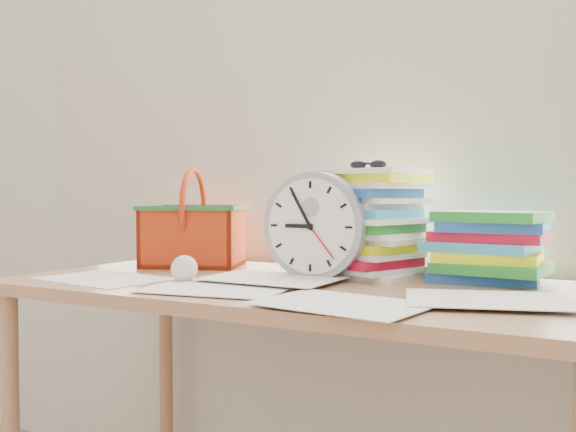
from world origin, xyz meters
The scene contains 9 objects.
curtain centered at (0.00, 1.98, 1.30)m, with size 2.40×0.01×2.50m, color silver.
desk centered at (0.00, 1.60, 0.68)m, with size 1.40×0.70×0.75m.
paper_stack centered at (0.08, 1.81, 0.89)m, with size 0.32×0.26×0.28m, color white, non-canonical shape.
clock centered at (0.01, 1.67, 0.88)m, with size 0.27×0.27×0.05m, color #8D949C.
sunglasses centered at (0.09, 1.81, 1.04)m, with size 0.12×0.10×0.03m, color black, non-canonical shape.
book_stack centered at (0.40, 1.83, 0.84)m, with size 0.28×0.22×0.17m, color white, non-canonical shape.
basket centered at (-0.44, 1.77, 0.89)m, with size 0.28×0.22×0.28m, color red, non-canonical shape.
crumpled_ball centered at (-0.25, 1.48, 0.78)m, with size 0.06×0.06×0.06m, color white.
scattered_papers centered at (0.00, 1.60, 0.76)m, with size 1.26×0.42×0.02m, color white, non-canonical shape.
Camera 1 is at (0.71, 0.25, 0.96)m, focal length 40.00 mm.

